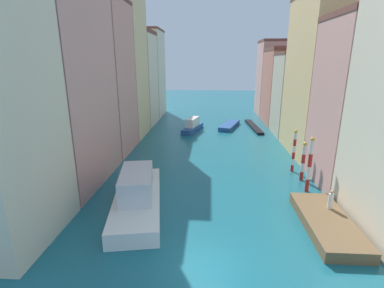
{
  "coord_description": "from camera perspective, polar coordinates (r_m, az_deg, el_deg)",
  "views": [
    {
      "loc": [
        -0.03,
        -13.59,
        11.45
      ],
      "look_at": [
        -2.19,
        20.13,
        1.5
      ],
      "focal_mm": 26.63,
      "sensor_mm": 36.0,
      "label": 1
    }
  ],
  "objects": [
    {
      "name": "ground_plane",
      "position": [
        39.77,
        3.55,
        -0.36
      ],
      "size": [
        154.0,
        154.0,
        0.0
      ],
      "primitive_type": "plane",
      "color": "#196070"
    },
    {
      "name": "building_left_1",
      "position": [
        28.66,
        -24.66,
        14.09
      ],
      "size": [
        6.24,
        11.17,
        22.0
      ],
      "color": "tan",
      "rests_on": "ground"
    },
    {
      "name": "building_left_2",
      "position": [
        37.65,
        -17.36,
        12.35
      ],
      "size": [
        6.24,
        8.15,
        18.51
      ],
      "color": "tan",
      "rests_on": "ground"
    },
    {
      "name": "building_left_3",
      "position": [
        45.36,
        -13.83,
        15.42
      ],
      "size": [
        6.24,
        8.13,
        22.04
      ],
      "color": "beige",
      "rests_on": "ground"
    },
    {
      "name": "building_left_4",
      "position": [
        53.7,
        -10.89,
        12.7
      ],
      "size": [
        6.24,
        8.31,
        16.46
      ],
      "color": "beige",
      "rests_on": "ground"
    },
    {
      "name": "building_left_5",
      "position": [
        62.47,
        -8.84,
        13.79
      ],
      "size": [
        6.24,
        9.16,
        17.57
      ],
      "color": "beige",
      "rests_on": "ground"
    },
    {
      "name": "building_right_1",
      "position": [
        29.85,
        30.35,
        6.99
      ],
      "size": [
        6.24,
        7.67,
        15.41
      ],
      "color": "tan",
      "rests_on": "ground"
    },
    {
      "name": "building_right_2",
      "position": [
        38.37,
        24.55,
        12.29
      ],
      "size": [
        6.24,
        11.38,
        19.28
      ],
      "color": "#DBB77A",
      "rests_on": "ground"
    },
    {
      "name": "building_right_3",
      "position": [
        47.77,
        20.1,
        9.33
      ],
      "size": [
        6.24,
        7.4,
        12.72
      ],
      "color": "#BCB299",
      "rests_on": "ground"
    },
    {
      "name": "building_right_4",
      "position": [
        56.15,
        17.7,
        10.97
      ],
      "size": [
        6.24,
        9.73,
        13.71
      ],
      "color": "#C6705B",
      "rests_on": "ground"
    },
    {
      "name": "building_right_5",
      "position": [
        64.78,
        15.91,
        12.54
      ],
      "size": [
        6.24,
        7.9,
        15.52
      ],
      "color": "tan",
      "rests_on": "ground"
    },
    {
      "name": "waterfront_dock",
      "position": [
        23.02,
        25.32,
        -14.04
      ],
      "size": [
        3.11,
        7.81,
        0.78
      ],
      "color": "brown",
      "rests_on": "ground"
    },
    {
      "name": "person_on_dock",
      "position": [
        23.91,
        26.01,
        -10.08
      ],
      "size": [
        0.36,
        0.36,
        1.46
      ],
      "color": "white",
      "rests_on": "waterfront_dock"
    },
    {
      "name": "mooring_pole_0",
      "position": [
        27.32,
        22.49,
        -3.79
      ],
      "size": [
        0.38,
        0.38,
        5.1
      ],
      "color": "red",
      "rests_on": "ground"
    },
    {
      "name": "mooring_pole_1",
      "position": [
        29.89,
        21.37,
        -3.16
      ],
      "size": [
        0.38,
        0.38,
        3.93
      ],
      "color": "red",
      "rests_on": "ground"
    },
    {
      "name": "mooring_pole_2",
      "position": [
        31.82,
        19.75,
        -1.22
      ],
      "size": [
        0.34,
        0.34,
        4.58
      ],
      "color": "red",
      "rests_on": "ground"
    },
    {
      "name": "vaporetto_white",
      "position": [
        23.53,
        -10.89,
        -9.95
      ],
      "size": [
        5.36,
        11.38,
        3.11
      ],
      "color": "white",
      "rests_on": "ground"
    },
    {
      "name": "gondola_black",
      "position": [
        51.61,
        12.22,
        3.44
      ],
      "size": [
        1.92,
        10.73,
        0.39
      ],
      "color": "black",
      "rests_on": "ground"
    },
    {
      "name": "motorboat_0",
      "position": [
        51.04,
        7.51,
        3.71
      ],
      "size": [
        4.24,
        7.82,
        0.7
      ],
      "color": "#234C93",
      "rests_on": "ground"
    },
    {
      "name": "motorboat_1",
      "position": [
        47.96,
        0.11,
        3.68
      ],
      "size": [
        3.4,
        7.12,
        2.22
      ],
      "color": "#234C93",
      "rests_on": "ground"
    }
  ]
}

